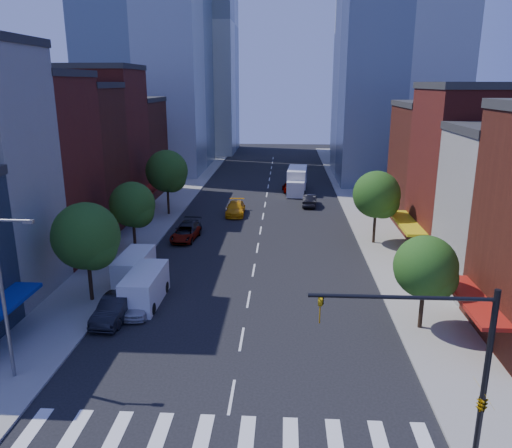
{
  "coord_description": "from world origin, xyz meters",
  "views": [
    {
      "loc": [
        2.54,
        -22.07,
        15.53
      ],
      "look_at": [
        0.38,
        14.95,
        5.0
      ],
      "focal_mm": 35.0,
      "sensor_mm": 36.0,
      "label": 1
    }
  ],
  "objects_px": {
    "taxi": "(236,208)",
    "pedestrian_far": "(127,262)",
    "box_truck": "(297,181)",
    "parked_car_rear": "(187,230)",
    "parked_car_second": "(115,308)",
    "cargo_van_far": "(134,268)",
    "cargo_van_near": "(144,288)",
    "traffic_car_far": "(289,187)",
    "parked_car_third": "(185,234)",
    "traffic_car_oncoming": "(310,200)",
    "parked_car_front": "(138,305)"
  },
  "relations": [
    {
      "from": "parked_car_front",
      "to": "cargo_van_far",
      "type": "relative_size",
      "value": 0.7
    },
    {
      "from": "parked_car_second",
      "to": "traffic_car_oncoming",
      "type": "distance_m",
      "value": 36.46
    },
    {
      "from": "parked_car_third",
      "to": "taxi",
      "type": "distance_m",
      "value": 11.25
    },
    {
      "from": "parked_car_front",
      "to": "parked_car_second",
      "type": "xyz_separation_m",
      "value": [
        -1.3,
        -0.95,
        0.19
      ]
    },
    {
      "from": "parked_car_second",
      "to": "cargo_van_near",
      "type": "relative_size",
      "value": 0.88
    },
    {
      "from": "traffic_car_far",
      "to": "parked_car_second",
      "type": "bearing_deg",
      "value": 69.36
    },
    {
      "from": "cargo_van_far",
      "to": "taxi",
      "type": "xyz_separation_m",
      "value": [
        6.12,
        21.53,
        -0.34
      ]
    },
    {
      "from": "parked_car_rear",
      "to": "box_truck",
      "type": "height_order",
      "value": "box_truck"
    },
    {
      "from": "pedestrian_far",
      "to": "parked_car_second",
      "type": "bearing_deg",
      "value": 28.07
    },
    {
      "from": "taxi",
      "to": "parked_car_third",
      "type": "bearing_deg",
      "value": -112.79
    },
    {
      "from": "cargo_van_far",
      "to": "box_truck",
      "type": "bearing_deg",
      "value": 69.4
    },
    {
      "from": "parked_car_second",
      "to": "cargo_van_near",
      "type": "xyz_separation_m",
      "value": [
        1.29,
        2.69,
        0.37
      ]
    },
    {
      "from": "cargo_van_far",
      "to": "traffic_car_far",
      "type": "xyz_separation_m",
      "value": [
        12.64,
        35.1,
        -0.4
      ]
    },
    {
      "from": "parked_car_front",
      "to": "traffic_car_far",
      "type": "height_order",
      "value": "traffic_car_far"
    },
    {
      "from": "parked_car_second",
      "to": "traffic_car_far",
      "type": "height_order",
      "value": "parked_car_second"
    },
    {
      "from": "traffic_car_oncoming",
      "to": "parked_car_second",
      "type": "bearing_deg",
      "value": 71.35
    },
    {
      "from": "traffic_car_oncoming",
      "to": "traffic_car_far",
      "type": "relative_size",
      "value": 1.12
    },
    {
      "from": "parked_car_front",
      "to": "traffic_car_oncoming",
      "type": "xyz_separation_m",
      "value": [
        13.34,
        32.44,
        0.15
      ]
    },
    {
      "from": "parked_car_rear",
      "to": "cargo_van_near",
      "type": "xyz_separation_m",
      "value": [
        -0.0,
        -16.21,
        0.4
      ]
    },
    {
      "from": "taxi",
      "to": "traffic_car_oncoming",
      "type": "bearing_deg",
      "value": 27.42
    },
    {
      "from": "box_truck",
      "to": "traffic_car_oncoming",
      "type": "bearing_deg",
      "value": -75.68
    },
    {
      "from": "taxi",
      "to": "pedestrian_far",
      "type": "bearing_deg",
      "value": -111.2
    },
    {
      "from": "taxi",
      "to": "pedestrian_far",
      "type": "relative_size",
      "value": 3.06
    },
    {
      "from": "parked_car_front",
      "to": "taxi",
      "type": "bearing_deg",
      "value": 75.6
    },
    {
      "from": "parked_car_rear",
      "to": "pedestrian_far",
      "type": "xyz_separation_m",
      "value": [
        -3.09,
        -10.51,
        0.24
      ]
    },
    {
      "from": "parked_car_rear",
      "to": "cargo_van_far",
      "type": "height_order",
      "value": "cargo_van_far"
    },
    {
      "from": "traffic_car_far",
      "to": "pedestrian_far",
      "type": "bearing_deg",
      "value": 62.98
    },
    {
      "from": "parked_car_second",
      "to": "cargo_van_far",
      "type": "distance_m",
      "value": 6.84
    },
    {
      "from": "cargo_van_near",
      "to": "box_truck",
      "type": "bearing_deg",
      "value": 73.68
    },
    {
      "from": "parked_car_front",
      "to": "cargo_van_near",
      "type": "relative_size",
      "value": 0.66
    },
    {
      "from": "cargo_van_near",
      "to": "taxi",
      "type": "bearing_deg",
      "value": 81.42
    },
    {
      "from": "parked_car_second",
      "to": "traffic_car_far",
      "type": "bearing_deg",
      "value": 78.02
    },
    {
      "from": "parked_car_second",
      "to": "cargo_van_far",
      "type": "relative_size",
      "value": 0.93
    },
    {
      "from": "parked_car_rear",
      "to": "taxi",
      "type": "distance_m",
      "value": 10.28
    },
    {
      "from": "parked_car_third",
      "to": "box_truck",
      "type": "relative_size",
      "value": 0.54
    },
    {
      "from": "pedestrian_far",
      "to": "parked_car_rear",
      "type": "bearing_deg",
      "value": 179.67
    },
    {
      "from": "traffic_car_oncoming",
      "to": "parked_car_rear",
      "type": "bearing_deg",
      "value": 52.38
    },
    {
      "from": "parked_car_third",
      "to": "traffic_car_far",
      "type": "height_order",
      "value": "traffic_car_far"
    },
    {
      "from": "parked_car_rear",
      "to": "box_truck",
      "type": "xyz_separation_m",
      "value": [
        11.82,
        22.8,
        0.87
      ]
    },
    {
      "from": "parked_car_third",
      "to": "box_truck",
      "type": "distance_m",
      "value": 26.64
    },
    {
      "from": "box_truck",
      "to": "pedestrian_far",
      "type": "bearing_deg",
      "value": -110.15
    },
    {
      "from": "parked_car_second",
      "to": "cargo_van_near",
      "type": "bearing_deg",
      "value": 68.26
    },
    {
      "from": "cargo_van_far",
      "to": "traffic_car_far",
      "type": "height_order",
      "value": "cargo_van_far"
    },
    {
      "from": "box_truck",
      "to": "pedestrian_far",
      "type": "distance_m",
      "value": 36.5
    },
    {
      "from": "parked_car_second",
      "to": "box_truck",
      "type": "relative_size",
      "value": 0.57
    },
    {
      "from": "parked_car_rear",
      "to": "box_truck",
      "type": "bearing_deg",
      "value": 66.23
    },
    {
      "from": "cargo_van_near",
      "to": "parked_car_second",
      "type": "bearing_deg",
      "value": -115.12
    },
    {
      "from": "parked_car_rear",
      "to": "cargo_van_near",
      "type": "relative_size",
      "value": 0.96
    },
    {
      "from": "taxi",
      "to": "parked_car_rear",
      "type": "bearing_deg",
      "value": -114.93
    },
    {
      "from": "parked_car_second",
      "to": "box_truck",
      "type": "bearing_deg",
      "value": 76.46
    }
  ]
}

